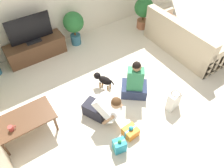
# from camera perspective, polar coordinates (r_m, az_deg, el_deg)

# --- Properties ---
(ground_plane) EXTENTS (16.00, 16.00, 0.00)m
(ground_plane) POSITION_cam_1_polar(r_m,az_deg,el_deg) (4.44, 0.47, -5.64)
(ground_plane) COLOR beige
(sofa_right) EXTENTS (0.83, 2.07, 0.88)m
(sofa_right) POSITION_cam_1_polar(r_m,az_deg,el_deg) (5.79, 18.11, 10.90)
(sofa_right) COLOR #C6B293
(sofa_right) RESTS_ON ground_plane
(coffee_table) EXTENTS (1.01, 0.56, 0.44)m
(coffee_table) POSITION_cam_1_polar(r_m,az_deg,el_deg) (4.05, -21.98, -8.83)
(coffee_table) COLOR brown
(coffee_table) RESTS_ON ground_plane
(tv_console) EXTENTS (1.39, 0.46, 0.45)m
(tv_console) POSITION_cam_1_polar(r_m,az_deg,el_deg) (5.68, -19.22, 8.58)
(tv_console) COLOR brown
(tv_console) RESTS_ON ground_plane
(tv) EXTENTS (0.99, 0.20, 0.65)m
(tv) POSITION_cam_1_polar(r_m,az_deg,el_deg) (5.40, -20.57, 12.83)
(tv) COLOR black
(tv) RESTS_ON tv_console
(potted_plant_back_right) EXTENTS (0.51, 0.51, 0.89)m
(potted_plant_back_right) POSITION_cam_1_polar(r_m,az_deg,el_deg) (5.69, -9.98, 15.11)
(potted_plant_back_right) COLOR #336B84
(potted_plant_back_right) RESTS_ON ground_plane
(potted_plant_corner_right) EXTENTS (0.52, 0.52, 0.88)m
(potted_plant_corner_right) POSITION_cam_1_polar(r_m,az_deg,el_deg) (6.36, 8.30, 18.63)
(potted_plant_corner_right) COLOR #A36042
(potted_plant_corner_right) RESTS_ON ground_plane
(person_kneeling) EXTENTS (0.60, 0.79, 0.75)m
(person_kneeling) POSITION_cam_1_polar(r_m,az_deg,el_deg) (4.01, -2.30, -6.19)
(person_kneeling) COLOR #23232D
(person_kneeling) RESTS_ON ground_plane
(person_sitting) EXTENTS (0.66, 0.64, 0.92)m
(person_sitting) POSITION_cam_1_polar(r_m,az_deg,el_deg) (4.42, 5.94, 0.15)
(person_sitting) COLOR #283351
(person_sitting) RESTS_ON ground_plane
(dog) EXTENTS (0.29, 0.47, 0.34)m
(dog) POSITION_cam_1_polar(r_m,az_deg,el_deg) (4.61, -2.42, 1.19)
(dog) COLOR black
(dog) RESTS_ON ground_plane
(gift_box_a) EXTENTS (0.26, 0.24, 0.24)m
(gift_box_a) POSITION_cam_1_polar(r_m,az_deg,el_deg) (4.01, 4.87, -12.28)
(gift_box_a) COLOR orange
(gift_box_a) RESTS_ON ground_plane
(gift_box_b) EXTENTS (0.23, 0.21, 0.32)m
(gift_box_b) POSITION_cam_1_polar(r_m,az_deg,el_deg) (3.82, 1.96, -15.77)
(gift_box_b) COLOR teal
(gift_box_b) RESTS_ON ground_plane
(gift_bag_a) EXTENTS (0.30, 0.20, 0.42)m
(gift_bag_a) POSITION_cam_1_polar(r_m,az_deg,el_deg) (4.43, 15.80, -4.19)
(gift_bag_a) COLOR white
(gift_bag_a) RESTS_ON ground_plane
(mug) EXTENTS (0.12, 0.08, 0.09)m
(mug) POSITION_cam_1_polar(r_m,az_deg,el_deg) (3.92, -24.87, -10.45)
(mug) COLOR #B23D38
(mug) RESTS_ON coffee_table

